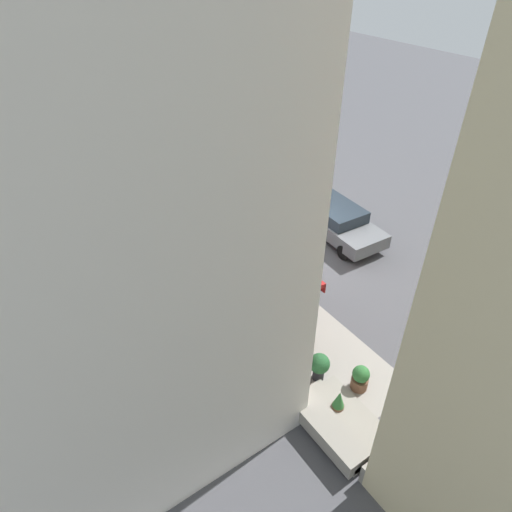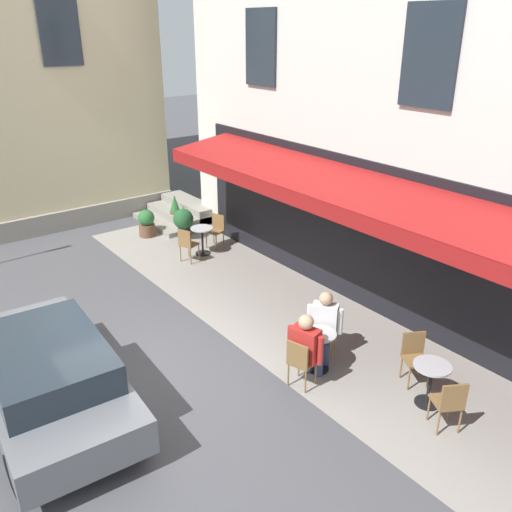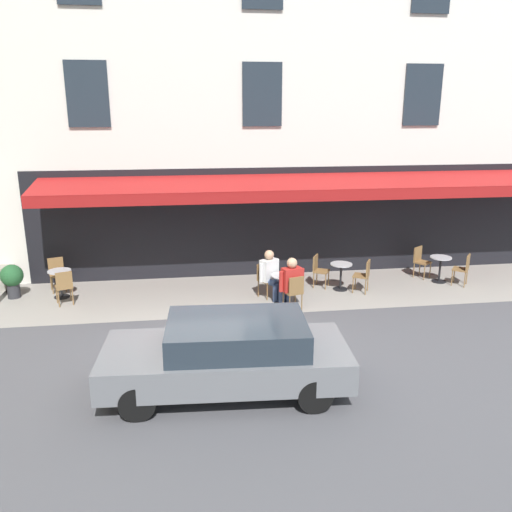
# 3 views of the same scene
# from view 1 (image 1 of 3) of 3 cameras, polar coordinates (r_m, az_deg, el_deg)

# --- Properties ---
(ground_plane) EXTENTS (70.00, 70.00, 0.00)m
(ground_plane) POSITION_cam_1_polar(r_m,az_deg,el_deg) (17.94, 6.45, 1.01)
(ground_plane) COLOR #4C4C51
(sidewalk_cafe_terrace) EXTENTS (20.50, 3.20, 0.01)m
(sidewalk_cafe_terrace) POSITION_cam_1_polar(r_m,az_deg,el_deg) (18.63, -8.11, 2.35)
(sidewalk_cafe_terrace) COLOR gray
(sidewalk_cafe_terrace) RESTS_ON ground_plane
(back_alley_steps) EXTENTS (2.40, 1.75, 0.60)m
(back_alley_steps) POSITION_cam_1_polar(r_m,az_deg,el_deg) (12.13, 9.98, -20.44)
(back_alley_steps) COLOR gray
(back_alley_steps) RESTS_ON ground_plane
(cafe_table_near_entrance) EXTENTS (0.60, 0.60, 0.75)m
(cafe_table_near_entrance) POSITION_cam_1_polar(r_m,az_deg,el_deg) (13.53, 5.06, -10.29)
(cafe_table_near_entrance) COLOR black
(cafe_table_near_entrance) RESTS_ON ground_plane
(cafe_chair_wicker_corner_right) EXTENTS (0.51, 0.51, 0.91)m
(cafe_chair_wicker_corner_right) POSITION_cam_1_polar(r_m,az_deg,el_deg) (13.89, 6.42, -8.55)
(cafe_chair_wicker_corner_right) COLOR olive
(cafe_chair_wicker_corner_right) RESTS_ON ground_plane
(cafe_chair_wicker_kerbside) EXTENTS (0.51, 0.51, 0.91)m
(cafe_chair_wicker_kerbside) POSITION_cam_1_polar(r_m,az_deg,el_deg) (13.11, 3.59, -11.77)
(cafe_chair_wicker_kerbside) COLOR olive
(cafe_chair_wicker_kerbside) RESTS_ON ground_plane
(cafe_table_mid_terrace) EXTENTS (0.60, 0.60, 0.75)m
(cafe_table_mid_terrace) POSITION_cam_1_polar(r_m,az_deg,el_deg) (18.70, -8.47, 4.23)
(cafe_table_mid_terrace) COLOR black
(cafe_table_mid_terrace) RESTS_ON ground_plane
(cafe_chair_wicker_corner_left) EXTENTS (0.54, 0.54, 0.91)m
(cafe_chair_wicker_corner_left) POSITION_cam_1_polar(r_m,az_deg,el_deg) (19.21, -8.43, 5.36)
(cafe_chair_wicker_corner_left) COLOR olive
(cafe_chair_wicker_corner_left) RESTS_ON ground_plane
(cafe_chair_wicker_near_door) EXTENTS (0.54, 0.54, 0.91)m
(cafe_chair_wicker_near_door) POSITION_cam_1_polar(r_m,az_deg,el_deg) (18.13, -8.54, 3.32)
(cafe_chair_wicker_near_door) COLOR olive
(cafe_chair_wicker_near_door) RESTS_ON ground_plane
(cafe_table_streetside) EXTENTS (0.60, 0.60, 0.75)m
(cafe_table_streetside) POSITION_cam_1_polar(r_m,az_deg,el_deg) (21.04, -12.91, 7.54)
(cafe_table_streetside) COLOR black
(cafe_table_streetside) RESTS_ON ground_plane
(cafe_chair_wicker_under_awning) EXTENTS (0.56, 0.56, 0.91)m
(cafe_chair_wicker_under_awning) POSITION_cam_1_polar(r_m,az_deg,el_deg) (21.55, -12.53, 8.49)
(cafe_chair_wicker_under_awning) COLOR olive
(cafe_chair_wicker_under_awning) RESTS_ON ground_plane
(cafe_chair_wicker_back_row) EXTENTS (0.56, 0.56, 0.91)m
(cafe_chair_wicker_back_row) POSITION_cam_1_polar(r_m,az_deg,el_deg) (20.56, -13.81, 6.86)
(cafe_chair_wicker_back_row) COLOR olive
(cafe_chair_wicker_back_row) RESTS_ON ground_plane
(cafe_table_far_end) EXTENTS (0.60, 0.60, 0.75)m
(cafe_table_far_end) POSITION_cam_1_polar(r_m,az_deg,el_deg) (17.66, -3.61, 2.49)
(cafe_table_far_end) COLOR black
(cafe_table_far_end) RESTS_ON ground_plane
(cafe_chair_wicker_by_window) EXTENTS (0.50, 0.50, 0.91)m
(cafe_chair_wicker_by_window) POSITION_cam_1_polar(r_m,az_deg,el_deg) (18.02, -2.29, 3.51)
(cafe_chair_wicker_by_window) COLOR olive
(cafe_chair_wicker_by_window) RESTS_ON ground_plane
(cafe_chair_wicker_facing_street) EXTENTS (0.56, 0.56, 0.91)m
(cafe_chair_wicker_facing_street) POSITION_cam_1_polar(r_m,az_deg,el_deg) (17.15, -4.45, 1.54)
(cafe_chair_wicker_facing_street) COLOR olive
(cafe_chair_wicker_facing_street) RESTS_ON ground_plane
(seated_patron_in_red) EXTENTS (0.66, 0.64, 1.33)m
(seated_patron_in_red) POSITION_cam_1_polar(r_m,az_deg,el_deg) (17.80, -2.75, 3.66)
(seated_patron_in_red) COLOR navy
(seated_patron_in_red) RESTS_ON ground_plane
(seated_companion_in_white) EXTENTS (0.62, 0.64, 1.31)m
(seated_companion_in_white) POSITION_cam_1_polar(r_m,az_deg,el_deg) (17.23, -4.18, 2.34)
(seated_companion_in_white) COLOR navy
(seated_companion_in_white) RESTS_ON ground_plane
(no_parking_sign) EXTENTS (0.10, 0.59, 2.60)m
(no_parking_sign) POSITION_cam_1_polar(r_m,az_deg,el_deg) (14.51, 26.97, -4.24)
(no_parking_sign) COLOR black
(no_parking_sign) RESTS_ON ground_plane
(potted_plant_entrance_right) EXTENTS (0.48, 0.48, 0.80)m
(potted_plant_entrance_right) POSITION_cam_1_polar(r_m,az_deg,el_deg) (12.93, 13.19, -14.93)
(potted_plant_entrance_right) COLOR brown
(potted_plant_entrance_right) RESTS_ON ground_plane
(potted_plant_mid_terrace) EXTENTS (0.58, 0.58, 0.91)m
(potted_plant_mid_terrace) POSITION_cam_1_polar(r_m,az_deg,el_deg) (12.82, 8.10, -13.67)
(potted_plant_mid_terrace) COLOR #2D2D33
(potted_plant_mid_terrace) RESTS_ON ground_plane
(potted_plant_entrance_left) EXTENTS (0.33, 0.33, 0.97)m
(potted_plant_entrance_left) POSITION_cam_1_polar(r_m,az_deg,el_deg) (12.20, 10.46, -18.19)
(potted_plant_entrance_left) COLOR brown
(potted_plant_entrance_left) RESTS_ON ground_plane
(parked_car_grey) EXTENTS (4.39, 2.04, 1.33)m
(parked_car_grey) POSITION_cam_1_polar(r_m,az_deg,el_deg) (18.57, 10.20, 4.59)
(parked_car_grey) COLOR slate
(parked_car_grey) RESTS_ON ground_plane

